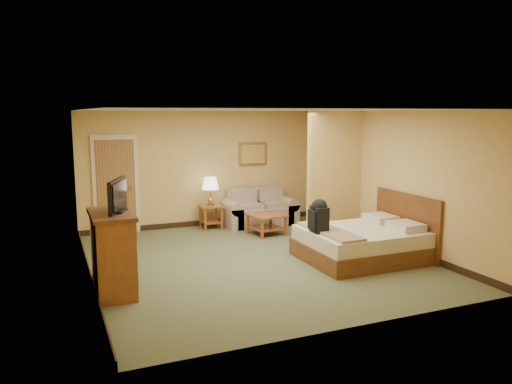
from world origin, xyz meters
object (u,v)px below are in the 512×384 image
loveseat (260,213)px  bed (365,242)px  dresser (113,253)px  coffee_table (267,220)px

loveseat → bed: (0.63, -3.24, 0.03)m
loveseat → dresser: (-3.66, -3.27, 0.32)m
dresser → loveseat: bearing=41.7°
bed → dresser: bearing=-179.7°
coffee_table → bed: 2.46m
dresser → bed: bearing=0.3°
coffee_table → bed: bed is taller
loveseat → dresser: dresser is taller
loveseat → bed: size_ratio=0.82×
coffee_table → bed: (0.87, -2.30, -0.01)m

